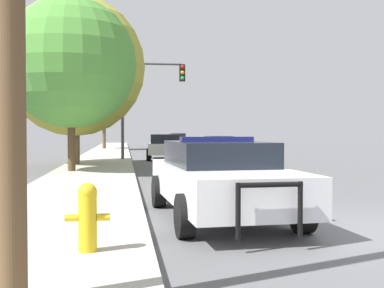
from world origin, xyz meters
name	(u,v)px	position (x,y,z in m)	size (l,w,h in m)	color
ground_plane	(376,231)	(0.00, 0.00, 0.00)	(110.00, 110.00, 0.00)	#565659
sidewalk_left	(45,237)	(-5.10, 0.00, 0.07)	(3.00, 110.00, 0.13)	#ADA89E
police_car	(220,177)	(-2.23, 1.53, 0.75)	(2.32, 5.04, 1.49)	white
fire_hydrant	(88,215)	(-4.41, -1.19, 0.58)	(0.54, 0.24, 0.84)	gold
traffic_light	(148,90)	(-2.73, 18.40, 3.77)	(3.39, 0.35, 5.18)	#424247
car_background_midblock	(165,146)	(-1.69, 20.02, 0.75)	(2.22, 4.30, 1.42)	silver
car_background_distant	(177,139)	(1.82, 45.40, 0.74)	(2.04, 4.40, 1.37)	maroon
car_background_oncoming	(219,146)	(1.74, 21.54, 0.71)	(1.96, 4.26, 1.30)	#474C51
tree_sidewalk_mid	(75,66)	(-6.15, 15.04, 4.51)	(6.29, 6.29, 7.53)	brown
tree_sidewalk_near	(71,63)	(-5.88, 11.00, 4.10)	(4.79, 4.79, 6.37)	#4C3823
tree_sidewalk_far	(104,101)	(-5.64, 34.29, 4.19)	(3.84, 3.84, 6.00)	brown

